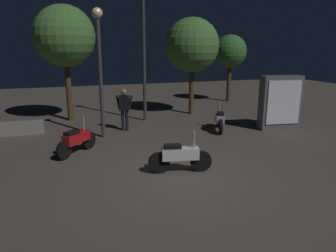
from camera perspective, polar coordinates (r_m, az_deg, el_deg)
The scene contains 12 objects.
ground_plane at distance 7.94m, azimuth 3.44°, elevation -9.37°, with size 40.00×40.00×0.00m, color #4C443D.
motorcycle_white_foreground at distance 8.10m, azimuth 2.20°, elevation -5.52°, with size 1.65×0.49×1.11m.
motorcycle_pink_parked_left at distance 12.29m, azimuth 9.39°, elevation 1.20°, with size 0.73×1.57×1.11m.
motorcycle_red_parked_right at distance 9.86m, azimuth -16.33°, elevation -2.46°, with size 1.22×1.27×1.11m.
person_rider_beside at distance 12.12m, azimuth -7.96°, elevation 3.62°, with size 0.64×0.37×1.62m.
streetlamp_near at distance 13.56m, azimuth -4.46°, elevation 15.43°, with size 0.36×0.36×5.51m.
streetlamp_far at distance 11.12m, azimuth -12.40°, elevation 12.32°, with size 0.36×0.36×4.43m.
tree_left_bg at distance 14.99m, azimuth 4.43°, elevation 14.43°, with size 2.50×2.50×4.49m.
tree_center_bg at distance 14.23m, azimuth -18.35°, elevation 15.22°, with size 2.55×2.55×4.88m.
tree_right_bg at distance 18.91m, azimuth 11.28°, elevation 13.13°, with size 1.88×1.88×3.85m.
kiosk_billboard at distance 13.00m, azimuth 19.79°, elevation 4.03°, with size 1.66×0.75×2.10m.
planter_wall_low at distance 12.97m, azimuth -27.39°, elevation -0.51°, with size 2.63×0.50×0.45m.
Camera 1 is at (-2.73, -6.74, 3.19)m, focal length 33.43 mm.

